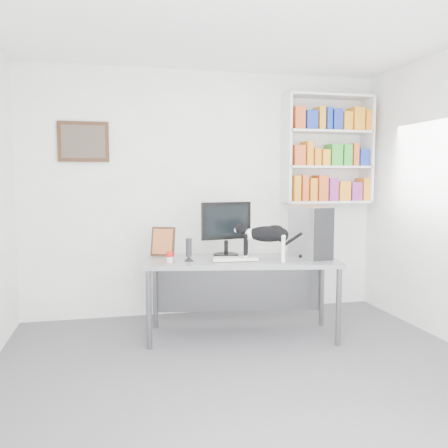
% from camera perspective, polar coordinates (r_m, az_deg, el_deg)
% --- Properties ---
extents(room, '(4.01, 4.01, 2.70)m').
position_cam_1_polar(room, '(3.38, 4.01, 2.70)').
color(room, '#535358').
rests_on(room, ground).
extents(bookshelf, '(1.03, 0.28, 1.24)m').
position_cam_1_polar(bookshelf, '(5.62, 12.38, 8.75)').
color(bookshelf, silver).
rests_on(bookshelf, room).
extents(wall_art, '(0.52, 0.04, 0.42)m').
position_cam_1_polar(wall_art, '(5.23, -16.55, 9.47)').
color(wall_art, '#442516').
rests_on(wall_art, room).
extents(desk, '(1.90, 1.00, 0.75)m').
position_cam_1_polar(desk, '(4.60, 2.15, -8.87)').
color(desk, gray).
rests_on(desk, room).
extents(monitor, '(0.55, 0.33, 0.55)m').
position_cam_1_polar(monitor, '(4.66, 0.25, -0.55)').
color(monitor, black).
rests_on(monitor, desk).
extents(keyboard, '(0.43, 0.20, 0.03)m').
position_cam_1_polar(keyboard, '(4.43, 1.30, -4.22)').
color(keyboard, silver).
rests_on(keyboard, desk).
extents(pc_tower, '(0.28, 0.52, 0.50)m').
position_cam_1_polar(pc_tower, '(4.66, 10.30, -0.93)').
color(pc_tower, '#B2B2B7').
rests_on(pc_tower, desk).
extents(speaker, '(0.11, 0.11, 0.22)m').
position_cam_1_polar(speaker, '(4.41, -4.26, -3.04)').
color(speaker, black).
rests_on(speaker, desk).
extents(leaning_print, '(0.26, 0.18, 0.30)m').
position_cam_1_polar(leaning_print, '(4.73, -7.35, -2.03)').
color(leaning_print, '#442516').
rests_on(leaning_print, desk).
extents(soup_can, '(0.07, 0.07, 0.09)m').
position_cam_1_polar(soup_can, '(4.37, -6.54, -3.97)').
color(soup_can, red).
rests_on(soup_can, desk).
extents(cat, '(0.57, 0.34, 0.34)m').
position_cam_1_polar(cat, '(4.38, 5.07, -2.29)').
color(cat, black).
rests_on(cat, desk).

